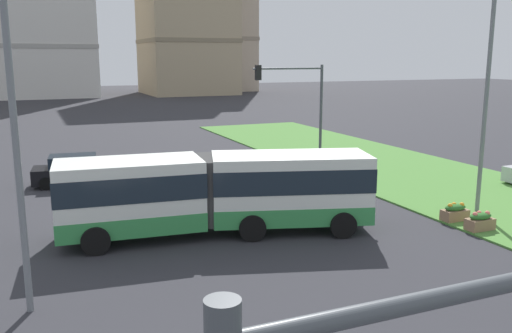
{
  "coord_description": "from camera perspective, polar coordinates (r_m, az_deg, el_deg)",
  "views": [
    {
      "loc": [
        -8.18,
        -4.95,
        6.63
      ],
      "look_at": [
        0.4,
        15.3,
        2.2
      ],
      "focal_mm": 37.97,
      "sensor_mm": 36.0,
      "label": 1
    }
  ],
  "objects": [
    {
      "name": "flower_planter_4",
      "position": [
        23.68,
        20.22,
        -4.52
      ],
      "size": [
        1.1,
        0.56,
        0.74
      ],
      "color": "#937051",
      "rests_on": "grass_median"
    },
    {
      "name": "car_black_sedan",
      "position": [
        30.25,
        -18.46,
        -0.4
      ],
      "size": [
        4.58,
        2.43,
        1.58
      ],
      "color": "black",
      "rests_on": "ground"
    },
    {
      "name": "articulated_bus",
      "position": [
        20.5,
        -4.04,
        -2.69
      ],
      "size": [
        11.96,
        4.82,
        3.0
      ],
      "color": "silver",
      "rests_on": "ground"
    },
    {
      "name": "streetlight_median",
      "position": [
        24.72,
        23.15,
        7.44
      ],
      "size": [
        0.7,
        0.28,
        9.74
      ],
      "color": "slate",
      "rests_on": "ground"
    },
    {
      "name": "flower_planter_3",
      "position": [
        22.76,
        22.54,
        -5.32
      ],
      "size": [
        1.1,
        0.56,
        0.74
      ],
      "color": "#937051",
      "rests_on": "grass_median"
    },
    {
      "name": "traffic_light_far_right",
      "position": [
        30.49,
        4.63,
        6.98
      ],
      "size": [
        4.28,
        0.28,
        6.25
      ],
      "color": "#474C51",
      "rests_on": "ground"
    },
    {
      "name": "streetlight_left",
      "position": [
        14.79,
        -24.07,
        3.37
      ],
      "size": [
        0.7,
        0.28,
        8.75
      ],
      "color": "slate",
      "rests_on": "ground"
    }
  ]
}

